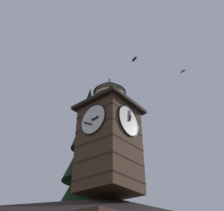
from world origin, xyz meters
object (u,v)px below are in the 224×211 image
object	(u,v)px
pine_tree_behind	(85,185)
flying_bird_high	(183,71)
clock_tower	(109,135)
flying_bird_low	(134,59)

from	to	relation	value
pine_tree_behind	flying_bird_high	xyz separation A→B (m)	(-3.41, 8.43, 9.62)
clock_tower	pine_tree_behind	size ratio (longest dim) A/B	0.52
clock_tower	flying_bird_high	world-z (taller)	flying_bird_high
clock_tower	flying_bird_high	xyz separation A→B (m)	(-5.62, 4.04, 7.45)
flying_bird_high	flying_bird_low	xyz separation A→B (m)	(3.43, -2.97, 0.77)
flying_bird_high	pine_tree_behind	bearing A→B (deg)	-68.00
clock_tower	flying_bird_low	size ratio (longest dim) A/B	13.72
clock_tower	pine_tree_behind	bearing A→B (deg)	-116.77
flying_bird_high	flying_bird_low	world-z (taller)	flying_bird_low
clock_tower	flying_bird_low	xyz separation A→B (m)	(-2.19, 1.07, 8.22)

